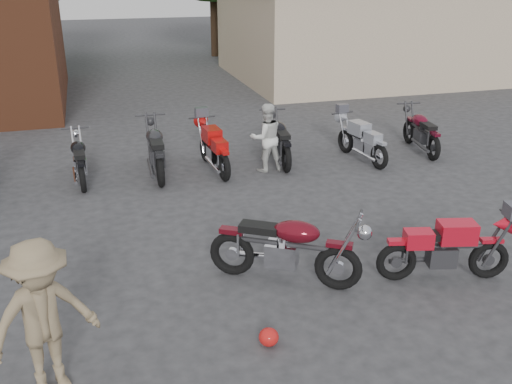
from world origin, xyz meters
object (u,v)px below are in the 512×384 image
object	(u,v)px
row_bike_2	(79,157)
row_bike_7	(421,129)
helmet	(269,337)
person_tan	(43,319)
row_bike_4	(214,146)
row_bike_6	(361,138)
row_bike_5	(280,137)
sportbike	(447,246)
row_bike_3	(156,147)
person_light	(266,138)
vintage_motorcycle	(287,243)

from	to	relation	value
row_bike_2	row_bike_7	world-z (taller)	row_bike_7
helmet	person_tan	world-z (taller)	person_tan
row_bike_4	row_bike_6	size ratio (longest dim) A/B	1.06
row_bike_7	row_bike_5	bearing A→B (deg)	94.27
sportbike	row_bike_7	distance (m)	6.26
row_bike_3	row_bike_6	size ratio (longest dim) A/B	1.15
row_bike_5	row_bike_4	bearing A→B (deg)	102.66
row_bike_5	row_bike_6	xyz separation A→B (m)	(1.84, -0.44, -0.04)
sportbike	person_light	xyz separation A→B (m)	(-1.06, 5.22, 0.22)
row_bike_4	row_bike_5	world-z (taller)	row_bike_5
sportbike	helmet	size ratio (longest dim) A/B	7.61
row_bike_2	row_bike_3	world-z (taller)	row_bike_3
vintage_motorcycle	sportbike	xyz separation A→B (m)	(2.21, -0.56, -0.08)
row_bike_5	row_bike_7	distance (m)	3.55
row_bike_6	row_bike_4	bearing A→B (deg)	76.07
row_bike_4	row_bike_5	distance (m)	1.59
helmet	person_tan	distance (m)	2.57
row_bike_5	helmet	bearing A→B (deg)	167.36
row_bike_2	row_bike_5	distance (m)	4.41
person_light	row_bike_5	distance (m)	0.72
sportbike	row_bike_5	world-z (taller)	row_bike_5
vintage_motorcycle	person_tan	xyz separation A→B (m)	(-3.14, -1.39, 0.27)
person_light	row_bike_6	size ratio (longest dim) A/B	0.82
vintage_motorcycle	helmet	xyz separation A→B (m)	(-0.69, -1.32, -0.51)
row_bike_7	person_light	bearing A→B (deg)	101.82
row_bike_5	vintage_motorcycle	bearing A→B (deg)	169.52
vintage_motorcycle	sportbike	distance (m)	2.28
person_light	vintage_motorcycle	bearing A→B (deg)	72.40
row_bike_3	row_bike_4	distance (m)	1.25
helmet	row_bike_2	size ratio (longest dim) A/B	0.13
helmet	row_bike_3	xyz separation A→B (m)	(-0.51, 6.44, 0.50)
row_bike_6	row_bike_7	xyz separation A→B (m)	(1.70, 0.23, 0.03)
vintage_motorcycle	row_bike_5	world-z (taller)	vintage_motorcycle
row_bike_3	row_bike_5	world-z (taller)	row_bike_3
vintage_motorcycle	row_bike_2	size ratio (longest dim) A/B	1.18
row_bike_4	row_bike_2	bearing A→B (deg)	82.66
sportbike	row_bike_6	size ratio (longest dim) A/B	1.01
person_light	row_bike_3	bearing A→B (deg)	-14.84
row_bike_5	row_bike_6	size ratio (longest dim) A/B	1.08
row_bike_2	row_bike_3	bearing A→B (deg)	-93.52
row_bike_2	row_bike_7	size ratio (longest dim) A/B	0.94
row_bike_3	row_bike_5	xyz separation A→B (m)	(2.82, 0.04, -0.04)
person_light	row_bike_6	bearing A→B (deg)	177.76
row_bike_2	row_bike_3	size ratio (longest dim) A/B	0.86
sportbike	row_bike_6	world-z (taller)	sportbike
person_light	person_tan	bearing A→B (deg)	50.94
person_tan	row_bike_6	bearing A→B (deg)	18.92
vintage_motorcycle	row_bike_7	world-z (taller)	vintage_motorcycle
sportbike	row_bike_3	bearing A→B (deg)	134.86
row_bike_4	row_bike_6	bearing A→B (deg)	-99.38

